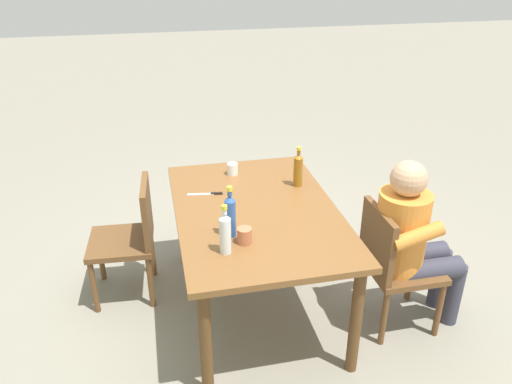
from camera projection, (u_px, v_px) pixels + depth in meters
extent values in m
plane|color=gray|center=(256.00, 305.00, 3.58)|extent=(24.00, 24.00, 0.00)
cube|color=brown|center=(256.00, 211.00, 3.24)|extent=(1.56, 1.03, 0.04)
cylinder|color=brown|center=(356.00, 321.00, 2.88)|extent=(0.07, 0.07, 0.74)
cylinder|color=brown|center=(289.00, 207.00, 4.10)|extent=(0.07, 0.07, 0.74)
cylinder|color=brown|center=(206.00, 344.00, 2.72)|extent=(0.07, 0.07, 0.74)
cylinder|color=brown|center=(183.00, 218.00, 3.94)|extent=(0.07, 0.07, 0.74)
cube|color=brown|center=(402.00, 267.00, 3.25)|extent=(0.44, 0.44, 0.04)
cube|color=brown|center=(377.00, 241.00, 3.11)|extent=(0.42, 0.04, 0.42)
cylinder|color=brown|center=(439.00, 310.00, 3.22)|extent=(0.04, 0.04, 0.41)
cylinder|color=brown|center=(411.00, 275.00, 3.55)|extent=(0.04, 0.04, 0.41)
cylinder|color=brown|center=(384.00, 318.00, 3.15)|extent=(0.04, 0.04, 0.41)
cylinder|color=brown|center=(360.00, 282.00, 3.48)|extent=(0.04, 0.04, 0.41)
cube|color=brown|center=(121.00, 242.00, 3.52)|extent=(0.47, 0.47, 0.04)
cube|color=brown|center=(147.00, 211.00, 3.44)|extent=(0.42, 0.07, 0.42)
cylinder|color=brown|center=(101.00, 256.00, 3.76)|extent=(0.04, 0.04, 0.41)
cylinder|color=brown|center=(94.00, 287.00, 3.43)|extent=(0.04, 0.04, 0.41)
cylinder|color=brown|center=(152.00, 252.00, 3.81)|extent=(0.04, 0.04, 0.41)
cylinder|color=brown|center=(151.00, 282.00, 3.48)|extent=(0.04, 0.04, 0.41)
cylinder|color=orange|center=(401.00, 231.00, 3.11)|extent=(0.32, 0.32, 0.52)
sphere|color=tan|center=(409.00, 179.00, 2.95)|extent=(0.22, 0.22, 0.22)
cylinder|color=#383847|center=(431.00, 270.00, 3.19)|extent=(0.14, 0.40, 0.14)
cylinder|color=#383847|center=(453.00, 294.00, 3.33)|extent=(0.11, 0.11, 0.45)
cylinder|color=orange|center=(418.00, 236.00, 2.91)|extent=(0.09, 0.31, 0.16)
cylinder|color=#383847|center=(417.00, 254.00, 3.35)|extent=(0.14, 0.40, 0.14)
cylinder|color=#383847|center=(439.00, 278.00, 3.49)|extent=(0.11, 0.11, 0.45)
cylinder|color=orange|center=(389.00, 206.00, 3.24)|extent=(0.09, 0.31, 0.16)
cylinder|color=#2D56A3|center=(230.00, 218.00, 2.88)|extent=(0.06, 0.06, 0.23)
cone|color=#2D56A3|center=(230.00, 198.00, 2.83)|extent=(0.06, 0.06, 0.03)
cylinder|color=#2D56A3|center=(230.00, 193.00, 2.81)|extent=(0.03, 0.03, 0.03)
cylinder|color=yellow|center=(230.00, 189.00, 2.80)|extent=(0.03, 0.03, 0.03)
cylinder|color=#996019|center=(298.00, 172.00, 3.48)|extent=(0.06, 0.06, 0.21)
cone|color=#996019|center=(299.00, 156.00, 3.43)|extent=(0.06, 0.06, 0.03)
cylinder|color=#996019|center=(299.00, 152.00, 3.42)|extent=(0.03, 0.03, 0.03)
cylinder|color=yellow|center=(299.00, 148.00, 3.41)|extent=(0.03, 0.03, 0.02)
cylinder|color=white|center=(225.00, 236.00, 2.73)|extent=(0.06, 0.06, 0.21)
cone|color=white|center=(225.00, 217.00, 2.68)|extent=(0.06, 0.06, 0.03)
cylinder|color=white|center=(225.00, 212.00, 2.66)|extent=(0.03, 0.03, 0.03)
cylinder|color=yellow|center=(224.00, 207.00, 2.65)|extent=(0.03, 0.03, 0.02)
cylinder|color=white|center=(232.00, 169.00, 3.68)|extent=(0.08, 0.08, 0.08)
cylinder|color=#BC6B47|center=(245.00, 236.00, 2.84)|extent=(0.08, 0.08, 0.09)
cube|color=silver|center=(200.00, 194.00, 3.40)|extent=(0.05, 0.18, 0.01)
cube|color=black|center=(217.00, 193.00, 3.41)|extent=(0.03, 0.08, 0.01)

